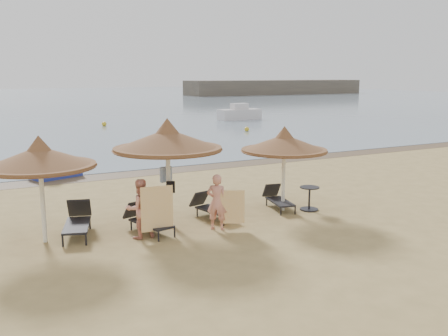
# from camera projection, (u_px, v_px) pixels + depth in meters

# --- Properties ---
(ground) EXTENTS (160.00, 160.00, 0.00)m
(ground) POSITION_uv_depth(u_px,v_px,m) (200.00, 240.00, 12.93)
(ground) COLOR #A68D53
(ground) RESTS_ON ground
(wet_sand_strip) EXTENTS (200.00, 1.60, 0.01)m
(wet_sand_strip) POSITION_uv_depth(u_px,v_px,m) (107.00, 176.00, 21.12)
(wet_sand_strip) COLOR brown
(wet_sand_strip) RESTS_ON ground
(palapa_left) EXTENTS (2.78, 2.78, 2.76)m
(palapa_left) POSITION_uv_depth(u_px,v_px,m) (40.00, 158.00, 12.43)
(palapa_left) COLOR white
(palapa_left) RESTS_ON ground
(palapa_center) EXTENTS (3.08, 3.08, 3.06)m
(palapa_center) POSITION_uv_depth(u_px,v_px,m) (168.00, 140.00, 13.88)
(palapa_center) COLOR white
(palapa_center) RESTS_ON ground
(palapa_right) EXTENTS (2.70, 2.70, 2.68)m
(palapa_right) POSITION_uv_depth(u_px,v_px,m) (284.00, 144.00, 15.44)
(palapa_right) COLOR white
(palapa_right) RESTS_ON ground
(lounger_far_left) EXTENTS (1.12, 1.97, 0.84)m
(lounger_far_left) POSITION_uv_depth(u_px,v_px,m) (78.00, 220.00, 13.42)
(lounger_far_left) COLOR black
(lounger_far_left) RESTS_ON ground
(lounger_near_left) EXTENTS (1.00, 1.81, 0.77)m
(lounger_near_left) POSITION_uv_depth(u_px,v_px,m) (146.00, 219.00, 13.62)
(lounger_near_left) COLOR black
(lounger_near_left) RESTS_ON ground
(lounger_near_right) EXTENTS (0.90, 1.72, 0.73)m
(lounger_near_right) POSITION_uv_depth(u_px,v_px,m) (211.00, 207.00, 14.95)
(lounger_near_right) COLOR black
(lounger_near_right) RESTS_ON ground
(lounger_far_right) EXTENTS (0.82, 1.65, 0.71)m
(lounger_far_right) POSITION_uv_depth(u_px,v_px,m) (277.00, 198.00, 16.03)
(lounger_far_right) COLOR black
(lounger_far_right) RESTS_ON ground
(side_table) EXTENTS (0.62, 0.62, 0.75)m
(side_table) POSITION_uv_depth(u_px,v_px,m) (309.00, 199.00, 15.79)
(side_table) COLOR black
(side_table) RESTS_ON ground
(person_left) EXTENTS (0.86, 0.58, 1.83)m
(person_left) POSITION_uv_depth(u_px,v_px,m) (140.00, 204.00, 13.00)
(person_left) COLOR tan
(person_left) RESTS_ON ground
(person_right) EXTENTS (0.99, 0.95, 1.82)m
(person_right) POSITION_uv_depth(u_px,v_px,m) (217.00, 197.00, 13.71)
(person_right) COLOR tan
(person_right) RESTS_ON ground
(towel_left) EXTENTS (0.85, 0.11, 1.20)m
(towel_left) POSITION_uv_depth(u_px,v_px,m) (157.00, 209.00, 12.87)
(towel_left) COLOR orange
(towel_left) RESTS_ON ground
(towel_right) EXTENTS (0.61, 0.31, 0.94)m
(towel_right) POSITION_uv_depth(u_px,v_px,m) (232.00, 207.00, 13.70)
(towel_right) COLOR orange
(towel_right) RESTS_ON ground
(bag_patterned) EXTENTS (0.36, 0.18, 0.44)m
(bag_patterned) POSITION_uv_depth(u_px,v_px,m) (166.00, 174.00, 14.23)
(bag_patterned) COLOR silver
(bag_patterned) RESTS_ON ground
(bag_dark) EXTENTS (0.25, 0.12, 0.33)m
(bag_dark) POSITION_uv_depth(u_px,v_px,m) (171.00, 187.00, 13.99)
(bag_dark) COLOR black
(bag_dark) RESTS_ON ground
(pedal_boat) EXTENTS (2.18, 1.72, 0.89)m
(pedal_boat) POSITION_uv_depth(u_px,v_px,m) (55.00, 170.00, 20.78)
(pedal_boat) COLOR navy
(pedal_boat) RESTS_ON ground
(buoy_mid) EXTENTS (0.39, 0.39, 0.39)m
(buoy_mid) POSITION_uv_depth(u_px,v_px,m) (104.00, 124.00, 41.35)
(buoy_mid) COLOR gold
(buoy_mid) RESTS_ON ground
(buoy_right) EXTENTS (0.36, 0.36, 0.36)m
(buoy_right) POSITION_uv_depth(u_px,v_px,m) (247.00, 129.00, 37.54)
(buoy_right) COLOR gold
(buoy_right) RESTS_ON ground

